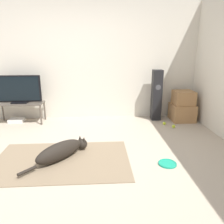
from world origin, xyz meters
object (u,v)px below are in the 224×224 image
frisbee (167,164)px  tennis_ball_near_speaker (174,126)px  tv (19,90)px  dog (62,151)px  cardboard_box_upper (184,98)px  tennis_ball_by_boxes (164,123)px  floor_speaker (156,95)px  tv_stand (20,105)px  cardboard_box_lower (182,112)px  game_console (17,120)px

frisbee → tennis_ball_near_speaker: size_ratio=3.83×
frisbee → tv: (-2.62, 1.98, 0.71)m
tv → tennis_ball_near_speaker: tv is taller
dog → cardboard_box_upper: (2.41, 1.67, 0.38)m
dog → tennis_ball_by_boxes: (1.92, 1.37, -0.10)m
floor_speaker → tv_stand: floor_speaker is taller
tennis_ball_near_speaker → cardboard_box_lower: bearing=54.4°
floor_speaker → tennis_ball_near_speaker: size_ratio=16.89×
cardboard_box_lower → tennis_ball_by_boxes: cardboard_box_lower is taller
cardboard_box_upper → game_console: 3.70m
frisbee → tennis_ball_near_speaker: (0.57, 1.42, 0.02)m
cardboard_box_lower → floor_speaker: 0.69m
cardboard_box_upper → floor_speaker: 0.59m
cardboard_box_lower → tennis_ball_near_speaker: cardboard_box_lower is taller
frisbee → tv_stand: size_ratio=0.26×
dog → tv: bearing=123.2°
dog → cardboard_box_upper: 2.95m
tv → tennis_ball_by_boxes: (3.05, -0.36, -0.69)m
dog → frisbee: dog is taller
tv_stand → tv: size_ratio=1.05×
tv → dog: bearing=-56.8°
cardboard_box_lower → tv_stand: size_ratio=0.51×
frisbee → tv: 3.36m
cardboard_box_lower → tennis_ball_near_speaker: 0.61m
game_console → tv: bearing=-14.3°
frisbee → game_console: game_console is taller
dog → cardboard_box_lower: cardboard_box_lower is taller
tv_stand → frisbee: bearing=-37.0°
dog → cardboard_box_lower: 2.92m
tennis_ball_near_speaker → game_console: bearing=170.0°
tv_stand → game_console: (-0.13, 0.04, -0.34)m
cardboard_box_upper → tv_stand: 3.54m
frisbee → tv_stand: (-2.62, 1.97, 0.37)m
tv_stand → floor_speaker: bearing=0.7°
tennis_ball_by_boxes → frisbee: bearing=-105.1°
cardboard_box_upper → tv_stand: (-3.54, 0.06, -0.13)m
dog → floor_speaker: 2.57m
dog → tennis_ball_near_speaker: 2.37m
cardboard_box_lower → game_console: cardboard_box_lower is taller
tv_stand → cardboard_box_lower: bearing=-1.1°
cardboard_box_upper → tennis_ball_by_boxes: cardboard_box_upper is taller
frisbee → tennis_ball_near_speaker: tennis_ball_near_speaker is taller
floor_speaker → game_console: (-3.09, 0.00, -0.52)m
cardboard_box_upper → tv: bearing=179.0°
cardboard_box_upper → tv: 3.54m
tv → tennis_ball_near_speaker: 3.31m
tennis_ball_by_boxes → tennis_ball_near_speaker: 0.24m
frisbee → floor_speaker: 2.11m
tennis_ball_by_boxes → tv_stand: bearing=173.4°
tennis_ball_by_boxes → tennis_ball_near_speaker: size_ratio=1.00×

